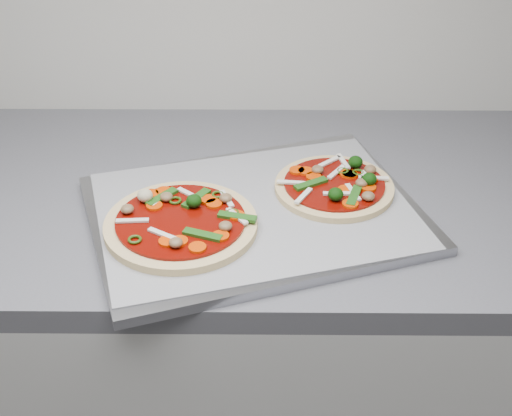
{
  "coord_description": "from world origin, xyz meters",
  "views": [
    {
      "loc": [
        -0.02,
        0.3,
        1.53
      ],
      "look_at": [
        -0.03,
        1.2,
        0.93
      ],
      "focal_mm": 50.0,
      "sensor_mm": 36.0,
      "label": 1
    }
  ],
  "objects": [
    {
      "name": "baking_tray",
      "position": [
        -0.03,
        1.22,
        0.91
      ],
      "size": [
        0.59,
        0.5,
        0.02
      ],
      "primitive_type": "cube",
      "rotation": [
        0.0,
        0.0,
        0.33
      ],
      "color": "#94959A",
      "rests_on": "countertop"
    },
    {
      "name": "base_cabinet",
      "position": [
        0.0,
        1.3,
        0.43
      ],
      "size": [
        3.6,
        0.6,
        0.86
      ],
      "primitive_type": "cube",
      "color": "silver",
      "rests_on": "ground"
    },
    {
      "name": "pizza_right",
      "position": [
        0.1,
        1.27,
        0.93
      ],
      "size": [
        0.24,
        0.24,
        0.03
      ],
      "rotation": [
        0.0,
        0.0,
        0.27
      ],
      "color": "#EBCD8B",
      "rests_on": "parchment"
    },
    {
      "name": "countertop",
      "position": [
        0.0,
        1.3,
        0.88
      ],
      "size": [
        3.6,
        0.6,
        0.04
      ],
      "primitive_type": "cube",
      "color": "slate",
      "rests_on": "base_cabinet"
    },
    {
      "name": "pizza_left",
      "position": [
        -0.14,
        1.17,
        0.93
      ],
      "size": [
        0.24,
        0.24,
        0.04
      ],
      "rotation": [
        0.0,
        0.0,
        0.04
      ],
      "color": "#EBCD8B",
      "rests_on": "parchment"
    },
    {
      "name": "parchment",
      "position": [
        -0.03,
        1.22,
        0.92
      ],
      "size": [
        0.55,
        0.46,
        0.0
      ],
      "primitive_type": "cube",
      "rotation": [
        0.0,
        0.0,
        0.28
      ],
      "color": "gray",
      "rests_on": "baking_tray"
    }
  ]
}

